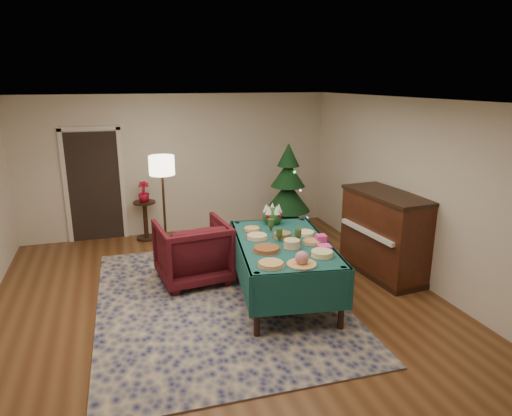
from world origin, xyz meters
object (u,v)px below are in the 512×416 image
object	(u,v)px
floor_lamp	(162,172)
armchair	(193,249)
buffet_table	(283,253)
gift_box	(321,239)
side_table	(146,221)
potted_plant	(144,196)
christmas_tree	(288,198)
piano	(385,235)

from	to	relation	value
floor_lamp	armchair	bearing A→B (deg)	-77.64
buffet_table	gift_box	bearing A→B (deg)	-21.06
side_table	buffet_table	bearing A→B (deg)	-62.39
floor_lamp	side_table	size ratio (longest dim) A/B	2.34
potted_plant	christmas_tree	size ratio (longest dim) A/B	0.21
piano	floor_lamp	bearing A→B (deg)	149.51
armchair	christmas_tree	size ratio (longest dim) A/B	0.56
buffet_table	piano	size ratio (longest dim) A/B	1.46
gift_box	side_table	size ratio (longest dim) A/B	0.18
buffet_table	piano	world-z (taller)	piano
gift_box	piano	size ratio (longest dim) A/B	0.08
armchair	potted_plant	distance (m)	2.23
buffet_table	potted_plant	world-z (taller)	potted_plant
gift_box	buffet_table	bearing A→B (deg)	158.94
potted_plant	piano	xyz separation A→B (m)	(3.40, -2.79, -0.21)
buffet_table	side_table	xyz separation A→B (m)	(-1.61, 3.08, -0.30)
side_table	potted_plant	xyz separation A→B (m)	(0.00, 0.00, 0.49)
side_table	piano	xyz separation A→B (m)	(3.40, -2.79, 0.28)
armchair	piano	distance (m)	2.95
buffet_table	piano	xyz separation A→B (m)	(1.79, 0.29, -0.02)
gift_box	armchair	xyz separation A→B (m)	(-1.56, 1.12, -0.36)
side_table	potted_plant	world-z (taller)	potted_plant
floor_lamp	christmas_tree	world-z (taller)	christmas_tree
floor_lamp	potted_plant	distance (m)	1.16
armchair	side_table	size ratio (longest dim) A/B	1.39
armchair	side_table	xyz separation A→B (m)	(-0.53, 2.14, -0.15)
gift_box	floor_lamp	size ratio (longest dim) A/B	0.08
piano	side_table	bearing A→B (deg)	140.63
armchair	christmas_tree	bearing A→B (deg)	-154.63
gift_box	christmas_tree	world-z (taller)	christmas_tree
side_table	gift_box	bearing A→B (deg)	-57.42
gift_box	christmas_tree	distance (m)	2.38
floor_lamp	christmas_tree	bearing A→B (deg)	0.65
side_table	christmas_tree	world-z (taller)	christmas_tree
christmas_tree	armchair	bearing A→B (deg)	-148.53
christmas_tree	piano	size ratio (longest dim) A/B	1.19
floor_lamp	buffet_table	bearing A→B (deg)	-57.76
gift_box	side_table	distance (m)	3.90
potted_plant	floor_lamp	bearing A→B (deg)	-74.41
buffet_table	potted_plant	distance (m)	3.48
potted_plant	christmas_tree	distance (m)	2.69
potted_plant	piano	distance (m)	4.40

